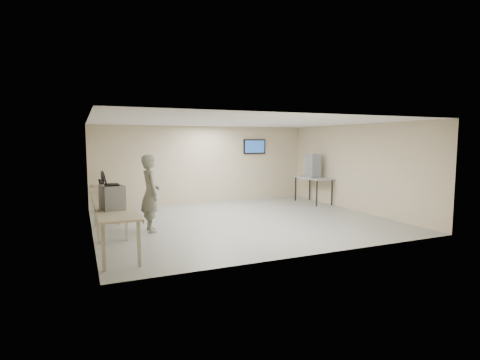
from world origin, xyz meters
name	(u,v)px	position (x,y,z in m)	size (l,w,h in m)	color
room	(243,171)	(0.03, 0.06, 1.41)	(8.01, 7.01, 2.81)	#A8AAA0
workbench	(109,200)	(-3.59, 0.00, 0.83)	(0.76, 6.00, 0.90)	#C0B791
equipment_box	(112,197)	(-3.65, -1.80, 1.14)	(0.41, 0.47, 0.49)	slate
laptop_on_box	(109,182)	(-3.71, -1.80, 1.46)	(0.31, 0.38, 0.29)	black
laptop_0	(112,202)	(-3.61, -1.23, 0.97)	(0.39, 0.42, 0.27)	black
laptop_1	(111,197)	(-3.59, -0.46, 0.97)	(0.38, 0.41, 0.28)	black
laptop_2	(108,194)	(-3.60, 0.07, 0.97)	(0.38, 0.40, 0.26)	black
laptop_3	(106,190)	(-3.60, 0.82, 0.97)	(0.37, 0.41, 0.28)	black
laptop_4	(106,188)	(-3.59, 1.21, 0.98)	(0.35, 0.40, 0.29)	black
laptop_5	(104,186)	(-3.60, 1.93, 0.97)	(0.35, 0.38, 0.25)	black
monitor_near	(103,178)	(-3.60, 2.24, 1.16)	(0.19, 0.43, 0.43)	black
monitor_far	(102,177)	(-3.60, 2.75, 1.15)	(0.18, 0.41, 0.41)	black
soldier	(150,193)	(-2.62, -0.22, 0.97)	(0.70, 0.46, 1.93)	#666B53
side_table	(313,179)	(3.60, 1.79, 0.88)	(0.74, 1.58, 0.95)	#989898
storage_bins	(313,166)	(3.58, 1.79, 1.37)	(0.40, 0.45, 0.85)	#8F98A4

